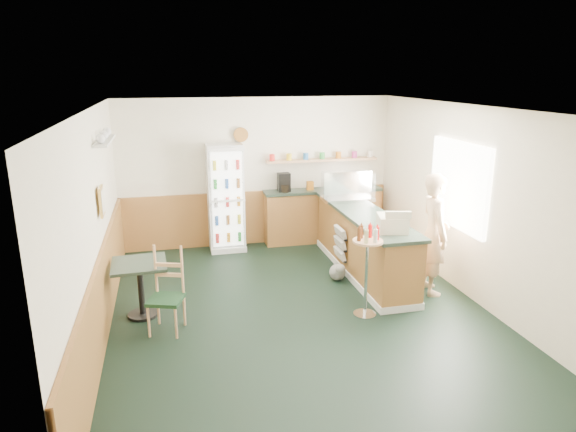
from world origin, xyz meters
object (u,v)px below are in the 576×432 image
object	(u,v)px
display_case	(348,187)
condiment_stand	(367,259)
drinks_fridge	(226,198)
cash_register	(392,223)
cafe_table	(140,279)
shopkeeper	(434,234)
cafe_chair	(165,287)

from	to	relation	value
display_case	condiment_stand	world-z (taller)	display_case
drinks_fridge	cash_register	bearing A→B (deg)	-53.49
drinks_fridge	cafe_table	world-z (taller)	drinks_fridge
cash_register	shopkeeper	size ratio (longest dim) A/B	0.23
cafe_table	cafe_chair	world-z (taller)	cafe_chair
cash_register	cafe_chair	bearing A→B (deg)	-163.08
cash_register	condiment_stand	distance (m)	0.74
display_case	cafe_table	world-z (taller)	display_case
drinks_fridge	cafe_chair	distance (m)	3.08
shopkeeper	drinks_fridge	bearing A→B (deg)	55.11
cash_register	drinks_fridge	bearing A→B (deg)	140.27
cash_register	cafe_chair	distance (m)	3.14
display_case	cafe_table	bearing A→B (deg)	-155.39
drinks_fridge	display_case	distance (m)	2.18
drinks_fridge	condiment_stand	distance (m)	3.42
drinks_fridge	display_case	size ratio (longest dim) A/B	2.26
display_case	cafe_table	size ratio (longest dim) A/B	1.13
shopkeeper	cafe_chair	xyz separation A→B (m)	(-3.78, -0.25, -0.33)
shopkeeper	condiment_stand	world-z (taller)	shopkeeper
display_case	cafe_chair	world-z (taller)	display_case
shopkeeper	cafe_table	world-z (taller)	shopkeeper
drinks_fridge	condiment_stand	bearing A→B (deg)	-64.75
condiment_stand	cafe_table	size ratio (longest dim) A/B	1.62
display_case	shopkeeper	distance (m)	1.89
condiment_stand	cafe_table	distance (m)	2.96
shopkeeper	cafe_chair	size ratio (longest dim) A/B	1.66
shopkeeper	cafe_table	distance (m)	4.12
cash_register	condiment_stand	size ratio (longest dim) A/B	0.33
condiment_stand	cash_register	bearing A→B (deg)	38.64
cafe_table	cafe_chair	xyz separation A→B (m)	(0.32, -0.41, 0.03)
cash_register	cafe_table	bearing A→B (deg)	-170.30
display_case	cash_register	bearing A→B (deg)	-90.00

